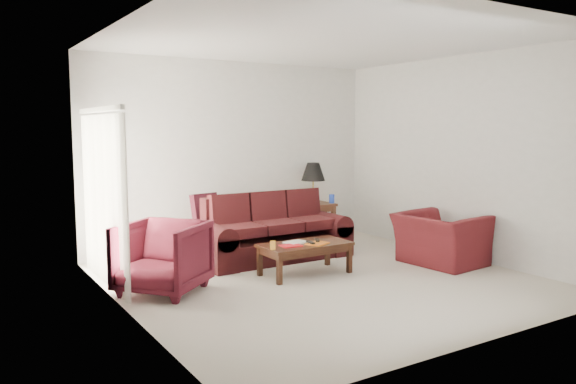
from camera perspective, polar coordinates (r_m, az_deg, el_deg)
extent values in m
plane|color=silver|center=(7.30, 3.59, -8.87)|extent=(5.00, 5.00, 0.00)
cube|color=silver|center=(7.26, -18.37, -0.59)|extent=(0.10, 2.00, 2.16)
cube|color=black|center=(8.64, -8.44, -1.58)|extent=(0.46, 0.29, 0.45)
cube|color=#BCBCC0|center=(9.38, 2.18, -0.94)|extent=(0.14, 0.09, 0.13)
cylinder|color=#1D3EBD|center=(9.66, 4.47, -0.69)|extent=(0.11, 0.11, 0.15)
cube|color=silver|center=(9.73, 1.05, -0.55)|extent=(0.18, 0.20, 0.06)
imported|color=#49101B|center=(6.80, -12.64, -6.50)|extent=(1.30, 1.29, 0.85)
imported|color=#471014|center=(8.29, 15.24, -4.65)|extent=(1.07, 1.20, 0.72)
cube|color=red|center=(7.26, 0.30, -5.47)|extent=(0.28, 0.22, 0.01)
cube|color=silver|center=(7.47, 0.82, -5.13)|extent=(0.31, 0.25, 0.02)
cube|color=#CB6717|center=(7.40, 3.00, -5.24)|extent=(0.34, 0.31, 0.02)
cube|color=black|center=(7.37, 2.31, -5.13)|extent=(0.07, 0.18, 0.02)
cube|color=black|center=(7.53, 2.97, -4.88)|extent=(0.13, 0.18, 0.02)
cylinder|color=#FFB438|center=(7.06, -1.55, -5.42)|extent=(0.08, 0.08, 0.11)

